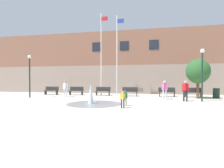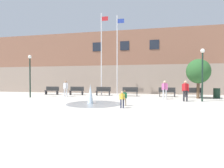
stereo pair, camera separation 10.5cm
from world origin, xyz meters
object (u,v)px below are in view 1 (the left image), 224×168
at_px(child_running, 125,97).
at_px(park_bench_under_right_flagpole, 130,91).
at_px(flagpole_right, 117,53).
at_px(trash_can, 216,93).
at_px(park_bench_left_of_flagpoles, 52,90).
at_px(flagpole_left, 101,52).
at_px(park_bench_near_trashcan, 167,92).
at_px(park_bench_center, 103,91).
at_px(lamp_post_right_lane, 202,67).
at_px(park_bench_under_left_flagpole, 76,91).
at_px(adult_watching, 65,87).
at_px(teen_by_trashcan, 185,89).
at_px(street_tree_near_building, 198,71).
at_px(adult_in_red, 165,88).
at_px(lamp_post_left_lane, 30,70).
at_px(park_bench_far_right, 193,92).
at_px(child_with_pink_shirt, 123,98).

bearing_deg(child_running, park_bench_under_right_flagpole, 32.52).
height_order(park_bench_under_right_flagpole, flagpole_right, flagpole_right).
bearing_deg(trash_can, park_bench_left_of_flagpoles, 178.02).
relative_size(flagpole_left, trash_can, 9.95).
height_order(park_bench_near_trashcan, child_running, child_running).
bearing_deg(park_bench_center, park_bench_under_right_flagpole, -3.83).
height_order(park_bench_left_of_flagpoles, lamp_post_right_lane, lamp_post_right_lane).
relative_size(park_bench_left_of_flagpoles, trash_can, 1.78).
bearing_deg(trash_can, flagpole_right, 173.01).
bearing_deg(flagpole_right, lamp_post_right_lane, -29.50).
xyz_separation_m(park_bench_under_left_flagpole, adult_watching, (-0.17, -2.29, 0.45)).
bearing_deg(lamp_post_right_lane, trash_can, 55.35).
height_order(park_bench_center, park_bench_under_right_flagpole, same).
height_order(teen_by_trashcan, flagpole_right, flagpole_right).
bearing_deg(park_bench_under_right_flagpole, teen_by_trashcan, -39.18).
xyz_separation_m(park_bench_under_left_flagpole, street_tree_near_building, (12.13, -1.43, 1.93)).
distance_m(adult_watching, street_tree_near_building, 12.42).
height_order(adult_watching, teen_by_trashcan, same).
relative_size(park_bench_near_trashcan, adult_in_red, 1.01).
relative_size(child_running, lamp_post_left_lane, 0.25).
bearing_deg(street_tree_near_building, flagpole_right, 166.50).
bearing_deg(park_bench_under_left_flagpole, trash_can, -3.09).
relative_size(flagpole_right, trash_can, 9.54).
relative_size(lamp_post_left_lane, street_tree_near_building, 1.14).
distance_m(park_bench_left_of_flagpoles, flagpole_left, 7.12).
bearing_deg(park_bench_center, park_bench_left_of_flagpoles, -178.64).
relative_size(park_bench_under_right_flagpole, adult_watching, 1.01).
bearing_deg(park_bench_left_of_flagpoles, park_bench_far_right, -0.10).
height_order(adult_in_red, teen_by_trashcan, same).
distance_m(adult_watching, child_running, 8.16).
height_order(park_bench_left_of_flagpoles, teen_by_trashcan, teen_by_trashcan).
height_order(park_bench_under_left_flagpole, adult_in_red, adult_in_red).
xyz_separation_m(park_bench_left_of_flagpoles, adult_in_red, (12.07, -2.56, 0.45)).
bearing_deg(child_running, flagpole_left, 54.59).
distance_m(park_bench_center, adult_in_red, 6.68).
xyz_separation_m(park_bench_far_right, child_running, (-5.70, -7.04, 0.10)).
bearing_deg(flagpole_left, flagpole_right, 0.00).
xyz_separation_m(adult_in_red, child_with_pink_shirt, (-2.86, -5.43, -0.35)).
bearing_deg(park_bench_left_of_flagpoles, flagpole_right, 4.37).
xyz_separation_m(park_bench_left_of_flagpoles, adult_watching, (2.74, -2.12, 0.45)).
distance_m(child_running, child_with_pink_shirt, 0.92).
bearing_deg(park_bench_under_left_flagpole, lamp_post_right_lane, -17.52).
bearing_deg(lamp_post_left_lane, trash_can, 9.45).
xyz_separation_m(park_bench_far_right, trash_can, (1.87, -0.55, -0.03)).
relative_size(park_bench_center, lamp_post_right_lane, 0.40).
xyz_separation_m(park_bench_center, teen_by_trashcan, (7.51, -3.94, 0.45)).
bearing_deg(child_with_pink_shirt, park_bench_near_trashcan, 165.25).
xyz_separation_m(park_bench_near_trashcan, trash_can, (4.26, -0.58, -0.03)).
bearing_deg(lamp_post_left_lane, park_bench_under_left_flagpole, 48.71).
xyz_separation_m(child_running, trash_can, (7.56, 6.48, -0.13)).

